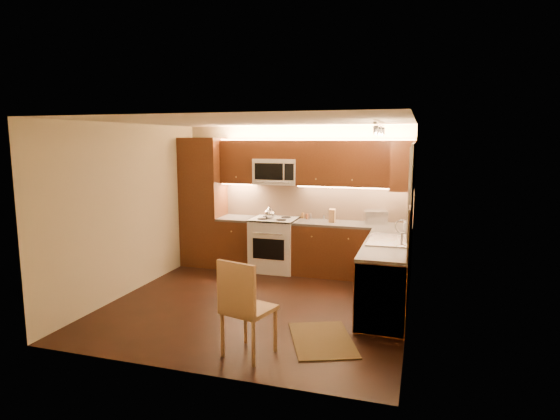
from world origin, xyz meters
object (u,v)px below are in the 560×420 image
(knife_block, at_px, (332,216))
(soap_bottle, at_px, (407,224))
(microwave, at_px, (277,171))
(stove, at_px, (274,244))
(toaster_oven, at_px, (375,217))
(kettle, at_px, (270,212))
(sink, at_px, (388,235))
(dining_chair, at_px, (249,307))

(knife_block, relative_size, soap_bottle, 1.12)
(microwave, relative_size, soap_bottle, 3.90)
(stove, bearing_deg, toaster_oven, 4.05)
(kettle, bearing_deg, knife_block, -17.32)
(stove, height_order, sink, sink)
(microwave, bearing_deg, sink, -32.21)
(stove, height_order, toaster_oven, toaster_oven)
(sink, distance_m, dining_chair, 2.42)
(dining_chair, bearing_deg, sink, 73.19)
(sink, xyz_separation_m, toaster_oven, (-0.29, 1.25, 0.03))
(knife_block, bearing_deg, microwave, 172.12)
(microwave, relative_size, knife_block, 3.49)
(microwave, xyz_separation_m, kettle, (-0.06, -0.21, -0.68))
(stove, relative_size, kettle, 3.94)
(dining_chair, bearing_deg, toaster_oven, 88.84)
(toaster_oven, distance_m, dining_chair, 3.43)
(knife_block, distance_m, dining_chair, 3.23)
(microwave, distance_m, sink, 2.48)
(sink, xyz_separation_m, knife_block, (-1.00, 1.17, 0.03))
(knife_block, height_order, dining_chair, knife_block)
(stove, relative_size, sink, 1.07)
(sink, relative_size, dining_chair, 0.82)
(sink, xyz_separation_m, dining_chair, (-1.27, -2.01, -0.45))
(stove, relative_size, dining_chair, 0.87)
(stove, bearing_deg, microwave, 90.00)
(stove, distance_m, microwave, 1.27)
(microwave, bearing_deg, stove, -90.00)
(microwave, relative_size, dining_chair, 0.72)
(toaster_oven, distance_m, soap_bottle, 0.69)
(toaster_oven, relative_size, dining_chair, 0.34)
(stove, distance_m, kettle, 0.58)
(kettle, xyz_separation_m, knife_block, (1.06, 0.13, -0.03))
(toaster_oven, relative_size, knife_block, 1.65)
(toaster_oven, bearing_deg, dining_chair, -121.85)
(sink, distance_m, kettle, 2.31)
(sink, bearing_deg, knife_block, 130.41)
(microwave, relative_size, kettle, 3.26)
(stove, height_order, knife_block, knife_block)
(knife_block, height_order, soap_bottle, knife_block)
(sink, distance_m, knife_block, 1.54)
(microwave, bearing_deg, kettle, -105.31)
(sink, bearing_deg, microwave, 147.79)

